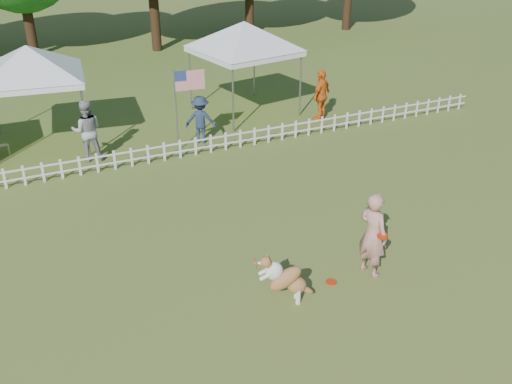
# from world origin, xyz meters

# --- Properties ---
(ground) EXTENTS (120.00, 120.00, 0.00)m
(ground) POSITION_xyz_m (0.00, 0.00, 0.00)
(ground) COLOR #436520
(ground) RESTS_ON ground
(picket_fence) EXTENTS (22.00, 0.08, 0.60)m
(picket_fence) POSITION_xyz_m (0.00, 7.00, 0.30)
(picket_fence) COLOR silver
(picket_fence) RESTS_ON ground
(handler) EXTENTS (0.60, 0.77, 1.88)m
(handler) POSITION_xyz_m (1.52, -0.46, 0.94)
(handler) COLOR tan
(handler) RESTS_ON ground
(dog) EXTENTS (1.11, 0.66, 1.09)m
(dog) POSITION_xyz_m (-0.54, -0.60, 0.54)
(dog) COLOR brown
(dog) RESTS_ON ground
(frisbee_on_turf) EXTENTS (0.25, 0.25, 0.02)m
(frisbee_on_turf) POSITION_xyz_m (0.61, -0.44, 0.01)
(frisbee_on_turf) COLOR red
(frisbee_on_turf) RESTS_ON ground
(canopy_tent_left) EXTENTS (3.36, 3.36, 3.13)m
(canopy_tent_left) POSITION_xyz_m (-3.96, 9.93, 1.56)
(canopy_tent_left) COLOR white
(canopy_tent_left) RESTS_ON ground
(canopy_tent_right) EXTENTS (3.66, 3.66, 3.24)m
(canopy_tent_right) POSITION_xyz_m (3.25, 10.06, 1.62)
(canopy_tent_right) COLOR white
(canopy_tent_right) RESTS_ON ground
(flag_pole) EXTENTS (1.00, 0.20, 2.59)m
(flag_pole) POSITION_xyz_m (-0.12, 7.58, 1.30)
(flag_pole) COLOR gray
(flag_pole) RESTS_ON ground
(spectator_a) EXTENTS (1.04, 0.88, 1.87)m
(spectator_a) POSITION_xyz_m (-2.77, 8.05, 0.94)
(spectator_a) COLOR #97979C
(spectator_a) RESTS_ON ground
(spectator_b) EXTENTS (1.15, 0.96, 1.55)m
(spectator_b) POSITION_xyz_m (0.78, 7.96, 0.78)
(spectator_b) COLOR #222F4A
(spectator_b) RESTS_ON ground
(spectator_c) EXTENTS (1.15, 0.94, 1.83)m
(spectator_c) POSITION_xyz_m (5.38, 8.17, 0.92)
(spectator_c) COLOR orange
(spectator_c) RESTS_ON ground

